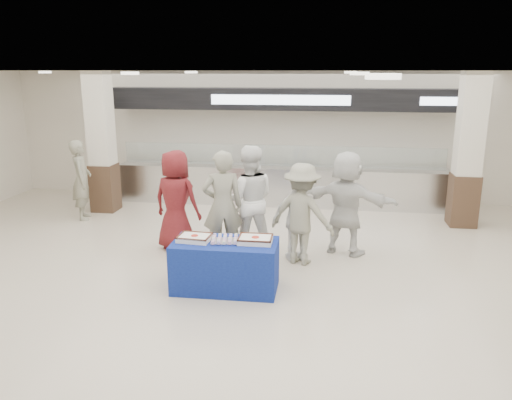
% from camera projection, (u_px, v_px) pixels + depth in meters
% --- Properties ---
extents(ground, '(14.00, 14.00, 0.00)m').
position_uv_depth(ground, '(243.00, 299.00, 7.22)').
color(ground, beige).
rests_on(ground, ground).
extents(serving_line, '(8.70, 0.85, 2.80)m').
position_uv_depth(serving_line, '(281.00, 157.00, 12.09)').
color(serving_line, silver).
rests_on(serving_line, ground).
extents(column_left, '(0.55, 0.55, 3.20)m').
position_uv_depth(column_left, '(102.00, 146.00, 11.42)').
color(column_left, '#3A261A').
rests_on(column_left, ground).
extents(column_right, '(0.55, 0.55, 3.20)m').
position_uv_depth(column_right, '(468.00, 154.00, 10.28)').
color(column_right, '#3A261A').
rests_on(column_right, ground).
extents(display_table, '(1.56, 0.80, 0.75)m').
position_uv_depth(display_table, '(225.00, 266.00, 7.46)').
color(display_table, navy).
rests_on(display_table, ground).
extents(sheet_cake_left, '(0.50, 0.40, 0.10)m').
position_uv_depth(sheet_cake_left, '(195.00, 237.00, 7.42)').
color(sheet_cake_left, white).
rests_on(sheet_cake_left, display_table).
extents(sheet_cake_right, '(0.50, 0.39, 0.10)m').
position_uv_depth(sheet_cake_right, '(255.00, 239.00, 7.33)').
color(sheet_cake_right, white).
rests_on(sheet_cake_right, display_table).
extents(cupcake_tray, '(0.44, 0.36, 0.07)m').
position_uv_depth(cupcake_tray, '(225.00, 239.00, 7.37)').
color(cupcake_tray, silver).
rests_on(cupcake_tray, display_table).
extents(civilian_maroon, '(1.02, 0.79, 1.84)m').
position_uv_depth(civilian_maroon, '(176.00, 201.00, 9.02)').
color(civilian_maroon, maroon).
rests_on(civilian_maroon, ground).
extents(soldier_a, '(0.81, 0.65, 1.92)m').
position_uv_depth(soldier_a, '(223.00, 206.00, 8.53)').
color(soldier_a, gray).
rests_on(soldier_a, ground).
extents(chef_tall, '(1.07, 0.90, 1.95)m').
position_uv_depth(chef_tall, '(249.00, 200.00, 8.86)').
color(chef_tall, white).
rests_on(chef_tall, ground).
extents(chef_short, '(0.93, 0.57, 1.47)m').
position_uv_depth(chef_short, '(297.00, 219.00, 8.54)').
color(chef_short, white).
rests_on(chef_short, ground).
extents(soldier_b, '(1.26, 0.96, 1.73)m').
position_uv_depth(soldier_b, '(302.00, 214.00, 8.37)').
color(soldier_b, gray).
rests_on(soldier_b, ground).
extents(civilian_white, '(1.81, 1.17, 1.87)m').
position_uv_depth(civilian_white, '(346.00, 203.00, 8.81)').
color(civilian_white, white).
rests_on(civilian_white, ground).
extents(soldier_bg, '(0.63, 0.75, 1.76)m').
position_uv_depth(soldier_bg, '(82.00, 180.00, 10.92)').
color(soldier_bg, gray).
rests_on(soldier_bg, ground).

